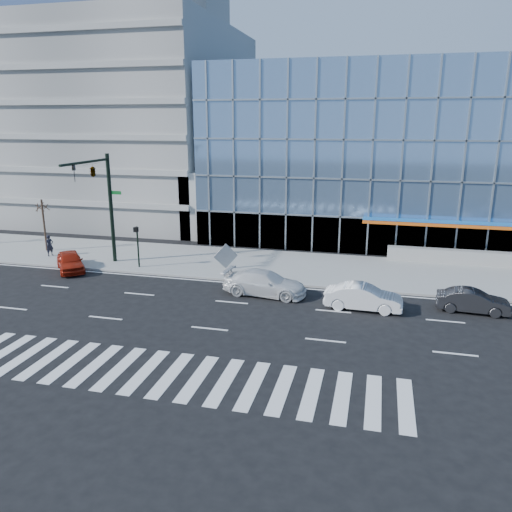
% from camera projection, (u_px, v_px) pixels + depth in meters
% --- Properties ---
extents(ground, '(160.00, 160.00, 0.00)m').
position_uv_depth(ground, '(232.00, 302.00, 29.60)').
color(ground, black).
rests_on(ground, ground).
extents(sidewalk, '(120.00, 8.00, 0.15)m').
position_uv_depth(sidewalk, '(262.00, 265.00, 37.07)').
color(sidewalk, gray).
rests_on(sidewalk, ground).
extents(theatre_building, '(42.00, 26.00, 15.00)m').
position_uv_depth(theatre_building, '(444.00, 151.00, 48.71)').
color(theatre_building, '#698AB0').
rests_on(theatre_building, ground).
extents(parking_garage, '(24.00, 24.00, 20.00)m').
position_uv_depth(parking_garage, '(126.00, 124.00, 55.96)').
color(parking_garage, gray).
rests_on(parking_garage, ground).
extents(ramp_block, '(6.00, 8.00, 6.00)m').
position_uv_depth(ramp_block, '(225.00, 202.00, 47.06)').
color(ramp_block, gray).
rests_on(ramp_block, ground).
extents(tower_far_mid, '(13.00, 13.00, 60.00)m').
position_uv_depth(tower_far_mid, '(35.00, 14.00, 95.11)').
color(tower_far_mid, slate).
rests_on(tower_far_mid, ground).
extents(tower_backdrop, '(14.00, 14.00, 48.00)m').
position_uv_depth(tower_backdrop, '(185.00, 47.00, 95.79)').
color(tower_backdrop, gray).
rests_on(tower_backdrop, ground).
extents(traffic_signal, '(1.14, 5.74, 8.00)m').
position_uv_depth(traffic_signal, '(98.00, 184.00, 34.81)').
color(traffic_signal, black).
rests_on(traffic_signal, sidewalk).
extents(ped_signal_post, '(0.30, 0.33, 3.00)m').
position_uv_depth(ped_signal_post, '(137.00, 240.00, 35.64)').
color(ped_signal_post, black).
rests_on(ped_signal_post, sidewalk).
extents(street_tree_near, '(1.10, 1.10, 4.23)m').
position_uv_depth(street_tree_near, '(42.00, 207.00, 39.81)').
color(street_tree_near, '#332319').
rests_on(street_tree_near, sidewalk).
extents(white_suv, '(5.35, 2.56, 1.51)m').
position_uv_depth(white_suv, '(265.00, 283.00, 30.72)').
color(white_suv, silver).
rests_on(white_suv, ground).
extents(white_sedan, '(4.44, 1.73, 1.44)m').
position_uv_depth(white_sedan, '(363.00, 297.00, 28.35)').
color(white_sedan, white).
rests_on(white_sedan, ground).
extents(dark_sedan, '(4.02, 1.67, 1.29)m').
position_uv_depth(dark_sedan, '(473.00, 301.00, 27.95)').
color(dark_sedan, black).
rests_on(dark_sedan, ground).
extents(red_sedan, '(3.90, 4.23, 1.40)m').
position_uv_depth(red_sedan, '(70.00, 261.00, 35.65)').
color(red_sedan, '#9F1D0C').
rests_on(red_sedan, ground).
extents(pedestrian, '(0.61, 0.71, 1.66)m').
position_uv_depth(pedestrian, '(50.00, 245.00, 38.99)').
color(pedestrian, black).
rests_on(pedestrian, sidewalk).
extents(tilted_panel, '(1.51, 1.14, 1.84)m').
position_uv_depth(tilted_panel, '(226.00, 256.00, 35.59)').
color(tilted_panel, '#9D9D9D').
rests_on(tilted_panel, sidewalk).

